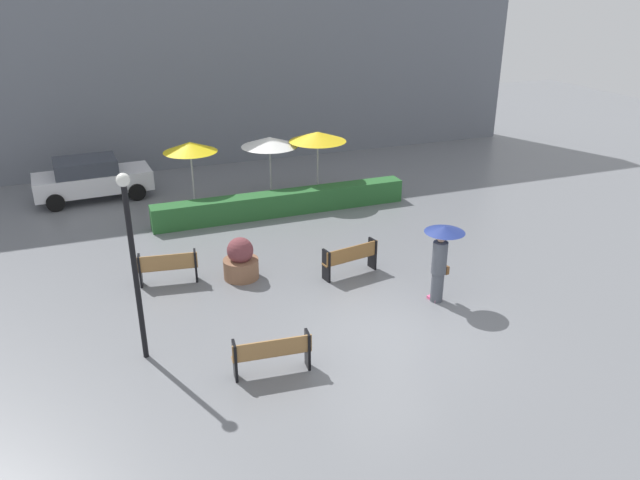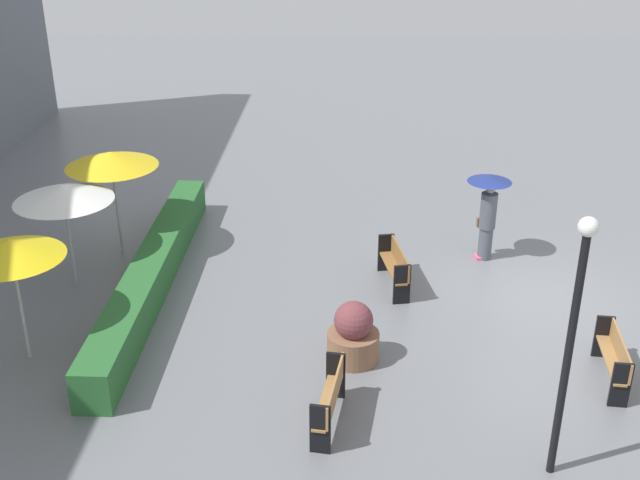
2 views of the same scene
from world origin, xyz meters
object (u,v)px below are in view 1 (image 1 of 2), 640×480
object	(u,v)px
bench_far_left	(168,266)
lamp_post	(132,251)
patio_umbrella_yellow_far	(318,137)
parked_car	(91,178)
patio_umbrella_yellow	(190,147)
bench_near_left	(272,353)
pedestrian_with_umbrella	(441,252)
bench_mid_center	(351,257)
patio_umbrella_white	(270,142)
planter_pot	(241,261)

from	to	relation	value
bench_far_left	lamp_post	size ratio (longest dim) A/B	0.38
patio_umbrella_yellow_far	parked_car	world-z (taller)	patio_umbrella_yellow_far
patio_umbrella_yellow	parked_car	distance (m)	4.40
bench_far_left	patio_umbrella_yellow	size ratio (longest dim) A/B	0.66
bench_near_left	lamp_post	world-z (taller)	lamp_post
bench_far_left	pedestrian_with_umbrella	distance (m)	7.31
patio_umbrella_yellow_far	parked_car	size ratio (longest dim) A/B	0.59
bench_mid_center	lamp_post	world-z (taller)	lamp_post
lamp_post	bench_near_left	bearing A→B (deg)	-33.53
patio_umbrella_yellow	patio_umbrella_white	xyz separation A→B (m)	(2.92, 0.06, -0.09)
bench_near_left	pedestrian_with_umbrella	bearing A→B (deg)	17.41
pedestrian_with_umbrella	parked_car	xyz separation A→B (m)	(-8.03, 11.60, -0.55)
bench_far_left	parked_car	xyz separation A→B (m)	(-1.64, 8.15, 0.29)
bench_far_left	parked_car	bearing A→B (deg)	101.42
patio_umbrella_yellow	pedestrian_with_umbrella	bearing A→B (deg)	-63.27
bench_near_left	bench_mid_center	size ratio (longest dim) A/B	0.99
bench_far_left	lamp_post	bearing A→B (deg)	-106.51
pedestrian_with_umbrella	patio_umbrella_white	world-z (taller)	patio_umbrella_white
bench_far_left	patio_umbrella_yellow	xyz separation A→B (m)	(1.75, 5.74, 1.74)
bench_mid_center	parked_car	xyz separation A→B (m)	(-6.50, 9.43, 0.28)
bench_mid_center	parked_car	size ratio (longest dim) A/B	0.40
pedestrian_with_umbrella	lamp_post	bearing A→B (deg)	179.50
planter_pot	patio_umbrella_white	distance (m)	6.95
bench_mid_center	patio_umbrella_yellow_far	size ratio (longest dim) A/B	0.67
patio_umbrella_yellow	patio_umbrella_yellow_far	bearing A→B (deg)	-6.42
bench_far_left	planter_pot	xyz separation A→B (m)	(1.94, -0.37, -0.02)
pedestrian_with_umbrella	patio_umbrella_white	xyz separation A→B (m)	(-1.72, 9.26, 0.81)
patio_umbrella_yellow	parked_car	size ratio (longest dim) A/B	0.57
pedestrian_with_umbrella	parked_car	world-z (taller)	pedestrian_with_umbrella
bench_mid_center	patio_umbrella_white	bearing A→B (deg)	91.53
parked_car	lamp_post	bearing A→B (deg)	-86.83
planter_pot	patio_umbrella_yellow_far	bearing A→B (deg)	51.79
bench_near_left	parked_car	world-z (taller)	parked_car
planter_pot	parked_car	size ratio (longest dim) A/B	0.28
lamp_post	parked_car	distance (m)	11.69
bench_near_left	planter_pot	xyz separation A→B (m)	(0.50, 4.65, -0.01)
patio_umbrella_white	parked_car	xyz separation A→B (m)	(-6.31, 2.34, -1.36)
parked_car	patio_umbrella_white	bearing A→B (deg)	-20.34
patio_umbrella_yellow_far	patio_umbrella_yellow	bearing A→B (deg)	173.58
pedestrian_with_umbrella	patio_umbrella_white	distance (m)	9.46
patio_umbrella_white	patio_umbrella_yellow_far	xyz separation A→B (m)	(1.67, -0.58, 0.18)
bench_mid_center	patio_umbrella_yellow_far	distance (m)	6.92
bench_near_left	parked_car	bearing A→B (deg)	103.17
bench_far_left	planter_pot	bearing A→B (deg)	-10.72
bench_mid_center	lamp_post	bearing A→B (deg)	-160.18
planter_pot	parked_car	bearing A→B (deg)	112.81
bench_mid_center	patio_umbrella_yellow_far	world-z (taller)	patio_umbrella_yellow_far
patio_umbrella_yellow	patio_umbrella_yellow_far	xyz separation A→B (m)	(4.59, -0.52, 0.09)
patio_umbrella_white	parked_car	bearing A→B (deg)	159.66
bench_near_left	lamp_post	bearing A→B (deg)	146.47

